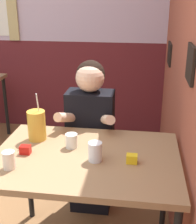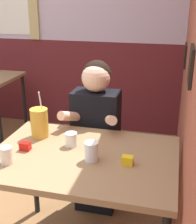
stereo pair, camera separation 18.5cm
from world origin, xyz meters
The scene contains 10 objects.
brick_wall_right centered at (1.51, 1.21, 1.35)m, with size 0.08×4.41×2.70m.
back_wall centered at (-0.02, 2.44, 1.36)m, with size 5.95×0.09×2.70m.
main_table centered at (0.92, 0.32, 0.69)m, with size 1.07×0.77×0.76m.
person_seated centered at (0.86, 0.85, 0.63)m, with size 0.42×0.41×1.20m.
cocktail_pitcher centered at (0.57, 0.50, 0.85)m, with size 0.11×0.11×0.31m.
glass_near_pitcher centered at (0.98, 0.28, 0.81)m, with size 0.08×0.08×0.11m.
glass_center centered at (0.82, 0.42, 0.80)m, with size 0.07×0.07×0.09m.
glass_far_side centered at (0.54, 0.13, 0.80)m, with size 0.07×0.07×0.10m.
condiment_ketchup centered at (0.57, 0.30, 0.78)m, with size 0.06×0.04×0.05m.
condiment_mustard centered at (1.18, 0.28, 0.78)m, with size 0.06×0.04×0.05m.
Camera 1 is at (1.21, -1.23, 1.62)m, focal length 50.00 mm.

